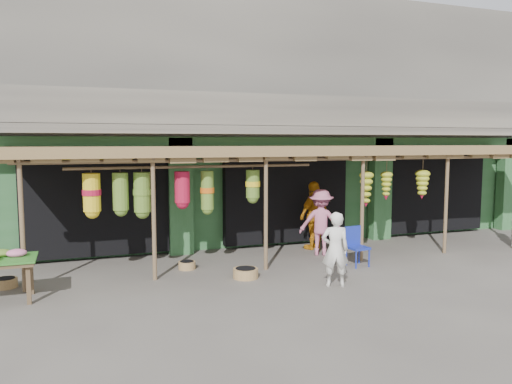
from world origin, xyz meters
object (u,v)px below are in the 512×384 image
object	(u,v)px
person_vendor	(314,215)
person_shopper	(321,222)
person_front	(335,249)
blue_chair	(356,244)

from	to	relation	value
person_vendor	person_shopper	xyz separation A→B (m)	(-0.16, -0.70, -0.08)
person_front	person_vendor	world-z (taller)	person_vendor
person_front	person_shopper	world-z (taller)	person_shopper
blue_chair	person_shopper	size ratio (longest dim) A/B	0.54
person_shopper	person_vendor	bearing A→B (deg)	-76.44
blue_chair	person_shopper	bearing A→B (deg)	95.61
person_vendor	blue_chair	bearing A→B (deg)	69.64
blue_chair	person_vendor	xyz separation A→B (m)	(-0.10, 1.97, 0.41)
blue_chair	person_shopper	distance (m)	1.34
person_front	person_shopper	bearing A→B (deg)	-93.79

